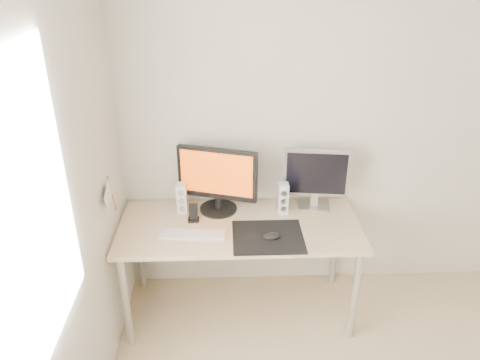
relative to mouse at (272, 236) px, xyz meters
name	(u,v)px	position (x,y,z in m)	size (l,w,h in m)	color
wall_back	(372,129)	(0.73, 0.56, 0.50)	(3.50, 3.50, 0.00)	silver
wall_left	(17,313)	(-1.02, -1.19, 0.50)	(3.50, 3.50, 0.00)	silver
window_pane	(4,254)	(-1.00, -1.19, 0.75)	(1.30, 1.30, 0.00)	white
mousepad	(268,237)	(-0.02, 0.03, -0.02)	(0.45, 0.40, 0.00)	black
mouse	(272,236)	(0.00, 0.00, 0.00)	(0.11, 0.07, 0.04)	black
desk	(239,234)	(-0.20, 0.19, -0.10)	(1.60, 0.70, 0.73)	#D1B587
main_monitor	(217,178)	(-0.34, 0.38, 0.23)	(0.54, 0.33, 0.47)	black
second_monitor	(316,176)	(0.34, 0.41, 0.22)	(0.45, 0.19, 0.43)	#B3B3B5
speaker_left	(182,198)	(-0.58, 0.36, 0.08)	(0.07, 0.08, 0.22)	white
speaker_right	(283,198)	(0.11, 0.34, 0.08)	(0.07, 0.08, 0.22)	white
keyboard	(193,234)	(-0.50, 0.06, -0.02)	(0.43, 0.15, 0.02)	silver
phone_dock	(194,216)	(-0.50, 0.24, 0.02)	(0.07, 0.06, 0.13)	black
pennant	(109,194)	(-0.98, 0.04, 0.29)	(0.01, 0.23, 0.29)	#A57F54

